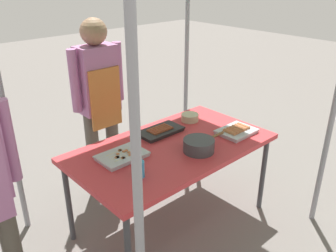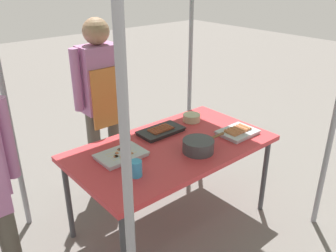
# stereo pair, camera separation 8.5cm
# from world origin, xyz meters

# --- Properties ---
(ground_plane) EXTENTS (18.00, 18.00, 0.00)m
(ground_plane) POSITION_xyz_m (0.00, 0.00, 0.00)
(ground_plane) COLOR #66605B
(stall_table) EXTENTS (1.60, 0.90, 0.75)m
(stall_table) POSITION_xyz_m (0.00, 0.00, 0.70)
(stall_table) COLOR #C63338
(stall_table) RESTS_ON ground
(tray_grilled_sausages) EXTENTS (0.39, 0.21, 0.05)m
(tray_grilled_sausages) POSITION_xyz_m (0.08, 0.23, 0.77)
(tray_grilled_sausages) COLOR black
(tray_grilled_sausages) RESTS_ON stall_table
(tray_meat_skewers) EXTENTS (0.35, 0.24, 0.04)m
(tray_meat_skewers) POSITION_xyz_m (-0.41, 0.10, 0.77)
(tray_meat_skewers) COLOR #ADADB2
(tray_meat_skewers) RESTS_ON stall_table
(tray_pork_links) EXTENTS (0.31, 0.25, 0.05)m
(tray_pork_links) POSITION_xyz_m (0.55, -0.20, 0.77)
(tray_pork_links) COLOR #ADADB2
(tray_pork_links) RESTS_ON stall_table
(cooking_wok) EXTENTS (0.40, 0.24, 0.10)m
(cooking_wok) POSITION_xyz_m (0.08, -0.21, 0.80)
(cooking_wok) COLOR #38383A
(cooking_wok) RESTS_ON stall_table
(condiment_bowl) EXTENTS (0.16, 0.16, 0.07)m
(condiment_bowl) POSITION_xyz_m (0.45, 0.25, 0.78)
(condiment_bowl) COLOR #BFB28C
(condiment_bowl) RESTS_ON stall_table
(drink_cup_near_edge) EXTENTS (0.08, 0.08, 0.11)m
(drink_cup_near_edge) POSITION_xyz_m (-0.48, -0.18, 0.81)
(drink_cup_near_edge) COLOR #338CBF
(drink_cup_near_edge) RESTS_ON stall_table
(vendor_woman) EXTENTS (0.52, 0.23, 1.66)m
(vendor_woman) POSITION_xyz_m (-0.14, 0.80, 0.99)
(vendor_woman) COLOR #595147
(vendor_woman) RESTS_ON ground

